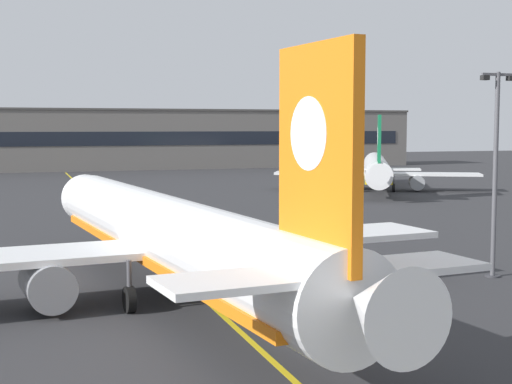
# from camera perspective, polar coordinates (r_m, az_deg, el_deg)

# --- Properties ---
(ground_plane) EXTENTS (400.00, 400.00, 0.00)m
(ground_plane) POSITION_cam_1_polar(r_m,az_deg,el_deg) (30.87, 1.19, -11.90)
(ground_plane) COLOR #2D2D30
(taxiway_centreline) EXTENTS (3.23, 179.98, 0.01)m
(taxiway_centreline) POSITION_cam_1_polar(r_m,az_deg,el_deg) (59.30, -8.83, -3.72)
(taxiway_centreline) COLOR yellow
(taxiway_centreline) RESTS_ON ground
(airliner_foreground) EXTENTS (32.32, 41.52, 11.65)m
(airliner_foreground) POSITION_cam_1_polar(r_m,az_deg,el_deg) (38.81, -6.71, -3.32)
(airliner_foreground) COLOR white
(airliner_foreground) RESTS_ON ground
(airliner_background) EXTENTS (27.21, 34.01, 10.32)m
(airliner_background) POSITION_cam_1_polar(r_m,az_deg,el_deg) (104.71, 9.20, 1.72)
(airliner_background) COLOR white
(airliner_background) RESTS_ON ground
(apron_lamp_post) EXTENTS (2.24, 0.90, 12.16)m
(apron_lamp_post) POSITION_cam_1_polar(r_m,az_deg,el_deg) (46.27, 17.84, 1.57)
(apron_lamp_post) COLOR #515156
(apron_lamp_post) RESTS_ON ground
(safety_cone_by_nose_gear) EXTENTS (0.44, 0.44, 0.55)m
(safety_cone_by_nose_gear) POSITION_cam_1_polar(r_m,az_deg,el_deg) (55.36, -8.46, -4.08)
(safety_cone_by_nose_gear) COLOR orange
(safety_cone_by_nose_gear) RESTS_ON ground
(terminal_building) EXTENTS (146.24, 12.40, 12.52)m
(terminal_building) POSITION_cam_1_polar(r_m,az_deg,el_deg) (156.91, -13.47, 3.94)
(terminal_building) COLOR slate
(terminal_building) RESTS_ON ground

